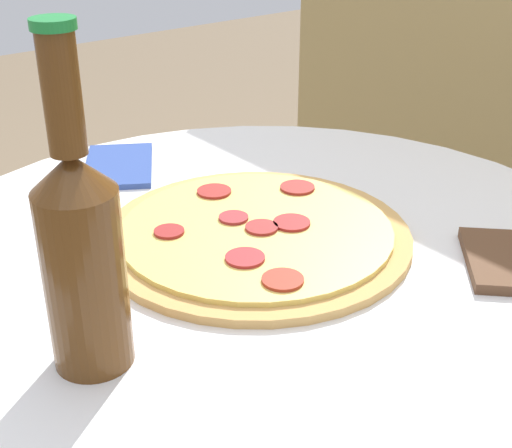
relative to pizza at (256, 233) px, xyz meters
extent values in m
cylinder|color=white|center=(0.03, -0.01, -0.02)|extent=(0.85, 0.85, 0.02)
cylinder|color=tan|center=(0.00, 0.00, 0.00)|extent=(0.35, 0.35, 0.01)
cylinder|color=#EACC60|center=(0.00, 0.00, 0.01)|extent=(0.31, 0.31, 0.01)
cylinder|color=maroon|center=(0.02, 0.04, 0.01)|extent=(0.04, 0.04, 0.00)
cylinder|color=#A12527|center=(0.05, -0.05, 0.01)|extent=(0.04, 0.04, 0.00)
cylinder|color=maroon|center=(-0.05, 0.11, 0.01)|extent=(0.04, 0.04, 0.00)
cylinder|color=maroon|center=(-0.05, -0.08, 0.01)|extent=(0.03, 0.03, 0.00)
cylinder|color=maroon|center=(0.01, 0.00, 0.01)|extent=(0.04, 0.04, 0.00)
cylinder|color=maroon|center=(-0.11, 0.02, 0.01)|extent=(0.04, 0.04, 0.00)
cylinder|color=#A32E1D|center=(0.11, -0.05, 0.01)|extent=(0.04, 0.04, 0.00)
cylinder|color=maroon|center=(-0.03, -0.01, 0.01)|extent=(0.03, 0.03, 0.00)
cylinder|color=#563314|center=(0.09, -0.25, 0.07)|extent=(0.07, 0.07, 0.16)
cone|color=#563314|center=(0.09, -0.25, 0.17)|extent=(0.07, 0.07, 0.03)
cylinder|color=#563314|center=(0.09, -0.25, 0.23)|extent=(0.03, 0.03, 0.09)
cylinder|color=#1E8438|center=(0.09, -0.25, 0.28)|extent=(0.03, 0.03, 0.01)
cube|color=#334C99|center=(-0.29, -0.02, 0.00)|extent=(0.18, 0.16, 0.01)
camera|label=1|loc=(0.56, -0.45, 0.38)|focal=50.00mm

